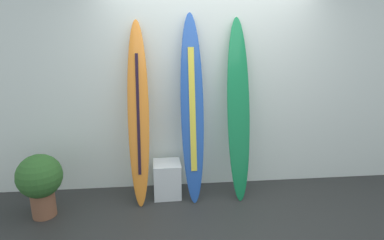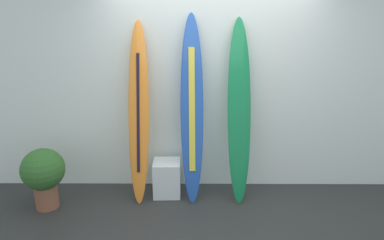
# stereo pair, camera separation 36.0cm
# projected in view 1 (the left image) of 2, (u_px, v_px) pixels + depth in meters

# --- Properties ---
(wall_back) EXTENTS (7.20, 0.20, 2.80)m
(wall_back) POSITION_uv_depth(u_px,v_px,m) (208.00, 78.00, 3.84)
(wall_back) COLOR white
(wall_back) RESTS_ON ground
(surfboard_sunset) EXTENTS (0.24, 0.53, 2.09)m
(surfboard_sunset) POSITION_uv_depth(u_px,v_px,m) (138.00, 116.00, 3.48)
(surfboard_sunset) COLOR orange
(surfboard_sunset) RESTS_ON ground
(surfboard_cobalt) EXTENTS (0.29, 0.50, 2.17)m
(surfboard_cobalt) POSITION_uv_depth(u_px,v_px,m) (192.00, 110.00, 3.54)
(surfboard_cobalt) COLOR #2554B2
(surfboard_cobalt) RESTS_ON ground
(surfboard_emerald) EXTENTS (0.29, 0.53, 2.12)m
(surfboard_emerald) POSITION_uv_depth(u_px,v_px,m) (238.00, 111.00, 3.60)
(surfboard_emerald) COLOR #167D46
(surfboard_emerald) RESTS_ON ground
(display_block_left) EXTENTS (0.33, 0.33, 0.43)m
(display_block_left) POSITION_uv_depth(u_px,v_px,m) (167.00, 179.00, 3.76)
(display_block_left) COLOR silver
(display_block_left) RESTS_ON ground
(potted_plant) EXTENTS (0.47, 0.47, 0.71)m
(potted_plant) POSITION_uv_depth(u_px,v_px,m) (40.00, 180.00, 3.27)
(potted_plant) COLOR brown
(potted_plant) RESTS_ON ground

